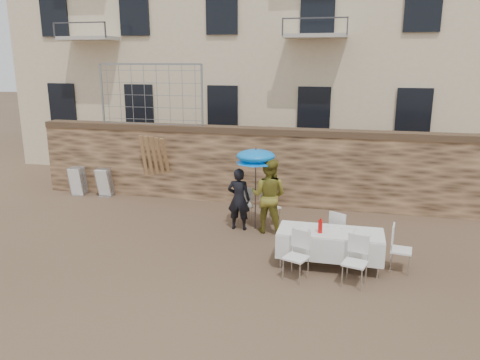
% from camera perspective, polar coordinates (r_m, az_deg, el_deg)
% --- Properties ---
extents(ground, '(80.00, 80.00, 0.00)m').
position_cam_1_polar(ground, '(9.54, -5.52, -11.30)').
color(ground, brown).
rests_on(ground, ground).
extents(stone_wall, '(13.00, 0.50, 2.20)m').
position_cam_1_polar(stone_wall, '(13.75, 1.08, 1.74)').
color(stone_wall, brown).
rests_on(stone_wall, ground).
extents(chain_link_fence, '(3.20, 0.06, 1.80)m').
position_cam_1_polar(chain_link_fence, '(14.39, -10.82, 10.12)').
color(chain_link_fence, gray).
rests_on(chain_link_fence, stone_wall).
extents(man_suit, '(0.57, 0.38, 1.57)m').
position_cam_1_polar(man_suit, '(11.58, -0.15, -2.34)').
color(man_suit, black).
rests_on(man_suit, ground).
extents(woman_dress, '(0.99, 0.83, 1.84)m').
position_cam_1_polar(woman_dress, '(11.40, 3.52, -1.92)').
color(woman_dress, '#A99E33').
rests_on(woman_dress, ground).
extents(umbrella, '(0.99, 0.99, 1.92)m').
position_cam_1_polar(umbrella, '(11.34, 1.93, 2.62)').
color(umbrella, '#3F3F44').
rests_on(umbrella, ground).
extents(couple_chair_left, '(0.64, 0.64, 0.96)m').
position_cam_1_polar(couple_chair_left, '(12.19, 0.46, -2.97)').
color(couple_chair_left, white).
rests_on(couple_chair_left, ground).
extents(couple_chair_right, '(0.68, 0.68, 0.96)m').
position_cam_1_polar(couple_chair_right, '(12.06, 3.71, -3.20)').
color(couple_chair_right, white).
rests_on(couple_chair_right, ground).
extents(banquet_table, '(2.10, 0.85, 0.78)m').
position_cam_1_polar(banquet_table, '(9.70, 10.96, -6.36)').
color(banquet_table, white).
rests_on(banquet_table, ground).
extents(soda_bottle, '(0.09, 0.09, 0.26)m').
position_cam_1_polar(soda_bottle, '(9.51, 9.76, -5.62)').
color(soda_bottle, red).
rests_on(soda_bottle, banquet_table).
extents(table_chair_front_left, '(0.62, 0.62, 0.96)m').
position_cam_1_polar(table_chair_front_left, '(9.14, 6.84, -9.23)').
color(table_chair_front_left, white).
rests_on(table_chair_front_left, ground).
extents(table_chair_front_right, '(0.59, 0.59, 0.96)m').
position_cam_1_polar(table_chair_front_right, '(9.10, 13.84, -9.67)').
color(table_chair_front_right, white).
rests_on(table_chair_front_right, ground).
extents(table_chair_back, '(0.65, 0.65, 0.96)m').
position_cam_1_polar(table_chair_back, '(10.53, 12.20, -6.17)').
color(table_chair_back, white).
rests_on(table_chair_back, ground).
extents(table_chair_side, '(0.54, 0.54, 0.96)m').
position_cam_1_polar(table_chair_side, '(9.94, 19.07, -7.94)').
color(table_chair_side, white).
rests_on(table_chair_side, ground).
extents(chair_stack_left, '(0.46, 0.47, 0.92)m').
position_cam_1_polar(chair_stack_left, '(15.57, -18.84, 0.05)').
color(chair_stack_left, white).
rests_on(chair_stack_left, ground).
extents(chair_stack_right, '(0.46, 0.40, 0.92)m').
position_cam_1_polar(chair_stack_right, '(15.12, -15.94, -0.14)').
color(chair_stack_right, white).
rests_on(chair_stack_right, ground).
extents(wood_planks, '(0.70, 0.20, 2.00)m').
position_cam_1_polar(wood_planks, '(14.35, -10.36, 1.63)').
color(wood_planks, '#A37749').
rests_on(wood_planks, ground).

